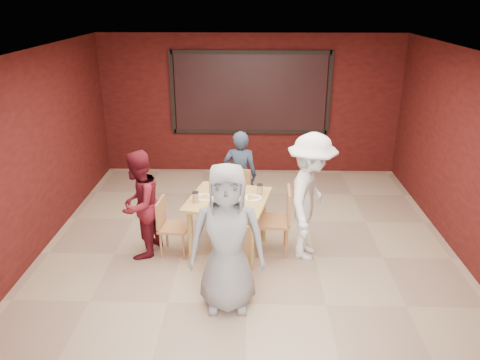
{
  "coord_description": "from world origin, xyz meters",
  "views": [
    {
      "loc": [
        0.05,
        -5.81,
        3.5
      ],
      "look_at": [
        -0.12,
        0.14,
        1.11
      ],
      "focal_mm": 35.0,
      "sensor_mm": 36.0,
      "label": 1
    }
  ],
  "objects_px": {
    "diner_front": "(227,239)",
    "dining_table": "(228,205)",
    "chair_back": "(234,195)",
    "chair_front": "(231,250)",
    "diner_left": "(139,205)",
    "diner_back": "(240,176)",
    "chair_left": "(169,223)",
    "chair_right": "(279,217)",
    "diner_right": "(310,197)"
  },
  "relations": [
    {
      "from": "chair_right",
      "to": "diner_right",
      "type": "bearing_deg",
      "value": -12.95
    },
    {
      "from": "chair_back",
      "to": "chair_right",
      "type": "relative_size",
      "value": 0.96
    },
    {
      "from": "dining_table",
      "to": "diner_front",
      "type": "relative_size",
      "value": 0.7
    },
    {
      "from": "diner_back",
      "to": "diner_right",
      "type": "distance_m",
      "value": 1.56
    },
    {
      "from": "chair_front",
      "to": "diner_left",
      "type": "xyz_separation_m",
      "value": [
        -1.31,
        0.74,
        0.27
      ]
    },
    {
      "from": "diner_front",
      "to": "diner_back",
      "type": "relative_size",
      "value": 1.21
    },
    {
      "from": "chair_front",
      "to": "chair_right",
      "type": "distance_m",
      "value": 1.07
    },
    {
      "from": "dining_table",
      "to": "chair_front",
      "type": "bearing_deg",
      "value": -84.75
    },
    {
      "from": "chair_right",
      "to": "diner_back",
      "type": "height_order",
      "value": "diner_back"
    },
    {
      "from": "chair_front",
      "to": "diner_back",
      "type": "bearing_deg",
      "value": 88.25
    },
    {
      "from": "chair_left",
      "to": "chair_right",
      "type": "xyz_separation_m",
      "value": [
        1.55,
        0.08,
        0.08
      ]
    },
    {
      "from": "chair_back",
      "to": "diner_back",
      "type": "distance_m",
      "value": 0.37
    },
    {
      "from": "diner_front",
      "to": "dining_table",
      "type": "bearing_deg",
      "value": 90.69
    },
    {
      "from": "chair_left",
      "to": "diner_right",
      "type": "distance_m",
      "value": 2.01
    },
    {
      "from": "dining_table",
      "to": "diner_back",
      "type": "bearing_deg",
      "value": 82.93
    },
    {
      "from": "diner_front",
      "to": "diner_right",
      "type": "bearing_deg",
      "value": 46.02
    },
    {
      "from": "diner_back",
      "to": "diner_left",
      "type": "xyz_separation_m",
      "value": [
        -1.37,
        -1.21,
        0.03
      ]
    },
    {
      "from": "diner_back",
      "to": "diner_left",
      "type": "relative_size",
      "value": 0.97
    },
    {
      "from": "chair_back",
      "to": "diner_right",
      "type": "bearing_deg",
      "value": -39.95
    },
    {
      "from": "diner_back",
      "to": "chair_right",
      "type": "bearing_deg",
      "value": 123.85
    },
    {
      "from": "diner_right",
      "to": "diner_back",
      "type": "bearing_deg",
      "value": 56.45
    },
    {
      "from": "chair_right",
      "to": "diner_right",
      "type": "height_order",
      "value": "diner_right"
    },
    {
      "from": "chair_left",
      "to": "diner_right",
      "type": "height_order",
      "value": "diner_right"
    },
    {
      "from": "diner_left",
      "to": "chair_right",
      "type": "bearing_deg",
      "value": 107.81
    },
    {
      "from": "chair_left",
      "to": "diner_left",
      "type": "relative_size",
      "value": 0.54
    },
    {
      "from": "diner_back",
      "to": "chair_left",
      "type": "bearing_deg",
      "value": 56.49
    },
    {
      "from": "chair_left",
      "to": "diner_front",
      "type": "bearing_deg",
      "value": -53.38
    },
    {
      "from": "chair_left",
      "to": "diner_right",
      "type": "relative_size",
      "value": 0.46
    },
    {
      "from": "chair_front",
      "to": "chair_right",
      "type": "height_order",
      "value": "chair_right"
    },
    {
      "from": "chair_front",
      "to": "chair_back",
      "type": "height_order",
      "value": "chair_back"
    },
    {
      "from": "chair_back",
      "to": "dining_table",
      "type": "bearing_deg",
      "value": -93.71
    },
    {
      "from": "chair_back",
      "to": "chair_front",
      "type": "bearing_deg",
      "value": -89.15
    },
    {
      "from": "chair_right",
      "to": "chair_left",
      "type": "bearing_deg",
      "value": -176.97
    },
    {
      "from": "diner_left",
      "to": "chair_front",
      "type": "bearing_deg",
      "value": 75.06
    },
    {
      "from": "chair_back",
      "to": "diner_right",
      "type": "height_order",
      "value": "diner_right"
    },
    {
      "from": "chair_left",
      "to": "chair_right",
      "type": "bearing_deg",
      "value": 3.03
    },
    {
      "from": "dining_table",
      "to": "chair_front",
      "type": "xyz_separation_m",
      "value": [
        0.08,
        -0.84,
        -0.23
      ]
    },
    {
      "from": "chair_front",
      "to": "chair_back",
      "type": "distance_m",
      "value": 1.66
    },
    {
      "from": "chair_right",
      "to": "diner_back",
      "type": "bearing_deg",
      "value": 117.84
    },
    {
      "from": "diner_back",
      "to": "diner_left",
      "type": "height_order",
      "value": "diner_left"
    },
    {
      "from": "diner_right",
      "to": "chair_front",
      "type": "bearing_deg",
      "value": 142.37
    },
    {
      "from": "diner_front",
      "to": "diner_left",
      "type": "distance_m",
      "value": 1.74
    },
    {
      "from": "chair_left",
      "to": "chair_front",
      "type": "bearing_deg",
      "value": -40.06
    },
    {
      "from": "chair_right",
      "to": "diner_left",
      "type": "bearing_deg",
      "value": -176.63
    },
    {
      "from": "chair_front",
      "to": "diner_right",
      "type": "bearing_deg",
      "value": 35.69
    },
    {
      "from": "diner_front",
      "to": "chair_back",
      "type": "bearing_deg",
      "value": 88.3
    },
    {
      "from": "diner_front",
      "to": "diner_back",
      "type": "bearing_deg",
      "value": 86.27
    },
    {
      "from": "dining_table",
      "to": "chair_right",
      "type": "distance_m",
      "value": 0.74
    },
    {
      "from": "dining_table",
      "to": "chair_back",
      "type": "xyz_separation_m",
      "value": [
        0.05,
        0.82,
        -0.2
      ]
    },
    {
      "from": "chair_left",
      "to": "diner_left",
      "type": "bearing_deg",
      "value": -175.29
    }
  ]
}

